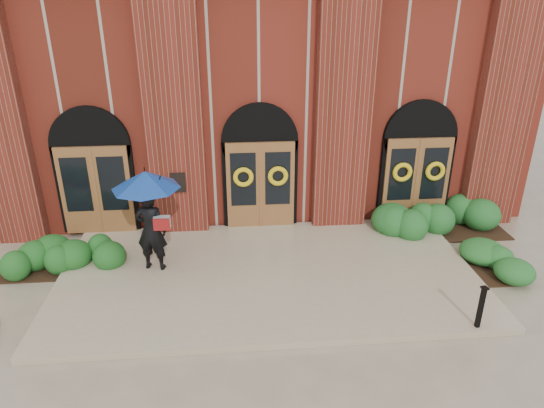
{
  "coord_description": "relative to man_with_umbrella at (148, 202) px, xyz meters",
  "views": [
    {
      "loc": [
        -0.8,
        -9.93,
        6.37
      ],
      "look_at": [
        0.17,
        1.0,
        1.56
      ],
      "focal_mm": 32.0,
      "sensor_mm": 36.0,
      "label": 1
    }
  ],
  "objects": [
    {
      "name": "church_building",
      "position": [
        2.75,
        8.2,
        1.59
      ],
      "size": [
        16.2,
        12.53,
        7.0
      ],
      "color": "maroon",
      "rests_on": "ground"
    },
    {
      "name": "ground",
      "position": [
        2.75,
        -0.58,
        -1.91
      ],
      "size": [
        90.0,
        90.0,
        0.0
      ],
      "primitive_type": "plane",
      "color": "tan",
      "rests_on": "ground"
    },
    {
      "name": "hedge_wall_left",
      "position": [
        -2.45,
        0.42,
        -1.56
      ],
      "size": [
        2.71,
        1.08,
        0.7
      ],
      "primitive_type": "ellipsoid",
      "color": "#1B501A",
      "rests_on": "ground"
    },
    {
      "name": "landing",
      "position": [
        2.75,
        -0.43,
        -1.83
      ],
      "size": [
        10.0,
        5.3,
        0.15
      ],
      "primitive_type": "cube",
      "color": "tan",
      "rests_on": "ground"
    },
    {
      "name": "hedge_front_right",
      "position": [
        7.85,
        -0.63,
        -1.64
      ],
      "size": [
        1.51,
        1.29,
        0.53
      ],
      "primitive_type": "ellipsoid",
      "color": "#205A22",
      "rests_on": "ground"
    },
    {
      "name": "man_with_umbrella",
      "position": [
        0.0,
        0.0,
        0.0
      ],
      "size": [
        1.87,
        1.87,
        2.51
      ],
      "rotation": [
        0.0,
        0.0,
        2.93
      ],
      "color": "black",
      "rests_on": "landing"
    },
    {
      "name": "metal_post",
      "position": [
        6.8,
        -2.91,
        -1.26
      ],
      "size": [
        0.14,
        0.14,
        0.94
      ],
      "rotation": [
        0.0,
        0.0,
        0.15
      ],
      "color": "black",
      "rests_on": "landing"
    },
    {
      "name": "hedge_wall_right",
      "position": [
        7.95,
        1.62,
        -1.48
      ],
      "size": [
        3.34,
        1.33,
        0.86
      ],
      "primitive_type": "ellipsoid",
      "color": "#1E5621",
      "rests_on": "ground"
    }
  ]
}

